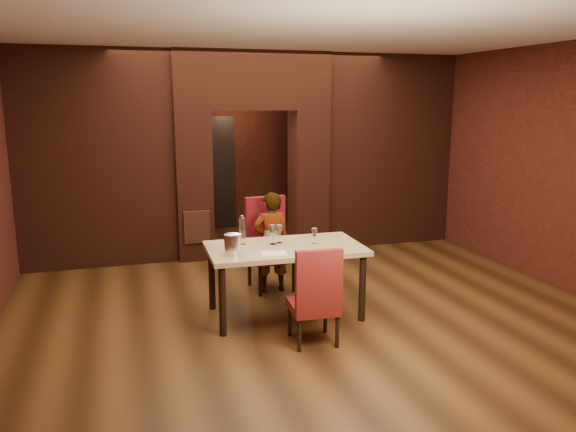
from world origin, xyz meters
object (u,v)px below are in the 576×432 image
chair_far (271,245)px  water_bottle (242,230)px  person_seated (271,242)px  wine_glass_c (314,236)px  dining_table (285,281)px  potted_plant (318,269)px  wine_bucket (233,244)px  wine_glass_a (273,235)px  wine_glass_b (279,234)px  chair_near (313,294)px

chair_far → water_bottle: (-0.53, -0.70, 0.39)m
person_seated → wine_glass_c: size_ratio=7.17×
dining_table → potted_plant: bearing=54.1°
wine_glass_c → water_bottle: 0.84m
water_bottle → chair_far: bearing=52.8°
chair_far → dining_table: bearing=-99.5°
person_seated → potted_plant: size_ratio=3.36×
dining_table → wine_bucket: (-0.64, -0.17, 0.52)m
dining_table → wine_bucket: wine_bucket is taller
chair_far → wine_glass_a: (-0.20, -0.82, 0.34)m
chair_far → wine_bucket: size_ratio=5.42×
person_seated → wine_bucket: 1.27m
person_seated → wine_glass_a: person_seated is taller
wine_glass_a → water_bottle: 0.36m
wine_glass_a → person_seated: bearing=76.2°
person_seated → water_bottle: person_seated is taller
person_seated → wine_glass_a: size_ratio=5.80×
wine_glass_b → wine_glass_a: bearing=-155.6°
wine_bucket → potted_plant: bearing=39.5°
dining_table → wine_bucket: size_ratio=7.93×
dining_table → wine_glass_c: size_ratio=9.60×
chair_far → wine_bucket: chair_far is taller
chair_near → water_bottle: bearing=-60.8°
potted_plant → water_bottle: bearing=-147.8°
water_bottle → wine_glass_b: bearing=-10.0°
dining_table → wine_glass_a: 0.55m
chair_far → water_bottle: 0.97m
chair_near → potted_plant: chair_near is taller
wine_glass_a → wine_bucket: wine_glass_a is taller
wine_glass_a → water_bottle: bearing=160.9°
wine_bucket → water_bottle: bearing=63.8°
dining_table → chair_near: 0.81m
water_bottle → potted_plant: size_ratio=0.85×
dining_table → chair_far: chair_far is taller
wine_glass_c → potted_plant: wine_glass_c is taller
wine_bucket → chair_near: bearing=-42.4°
water_bottle → wine_glass_a: bearing=-19.1°
wine_glass_a → wine_glass_c: size_ratio=1.24×
wine_glass_b → potted_plant: (0.79, 0.84, -0.74)m
wine_glass_b → water_bottle: 0.43m
dining_table → person_seated: 0.88m
person_seated → potted_plant: 0.85m
chair_far → potted_plant: (0.67, 0.06, -0.41)m
wine_glass_b → person_seated: bearing=82.6°
chair_near → wine_glass_b: 1.05m
potted_plant → chair_far: bearing=-175.1°
person_seated → wine_glass_c: person_seated is taller
chair_near → water_bottle: 1.25m
wine_bucket → wine_glass_a: bearing=28.1°
wine_glass_c → wine_glass_b: bearing=157.8°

